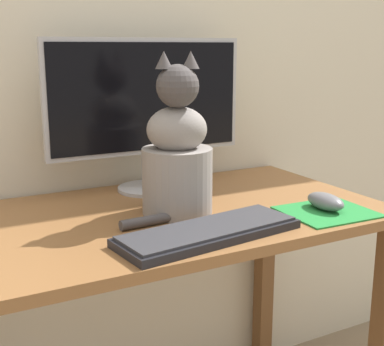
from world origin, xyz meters
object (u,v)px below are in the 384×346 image
object	(u,v)px
monitor	(147,106)
computer_mouse_right	(325,201)
keyboard	(209,232)
cat	(177,155)

from	to	relation	value
monitor	computer_mouse_right	world-z (taller)	monitor
keyboard	cat	size ratio (longest dim) A/B	1.09
monitor	computer_mouse_right	size ratio (longest dim) A/B	5.00
keyboard	cat	distance (m)	0.23
computer_mouse_right	cat	xyz separation A→B (m)	(-0.33, 0.16, 0.12)
monitor	computer_mouse_right	distance (m)	0.53
keyboard	cat	bearing A→B (deg)	77.53
computer_mouse_right	cat	size ratio (longest dim) A/B	0.29
monitor	keyboard	xyz separation A→B (m)	(-0.04, -0.41, -0.23)
cat	keyboard	bearing A→B (deg)	-78.84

